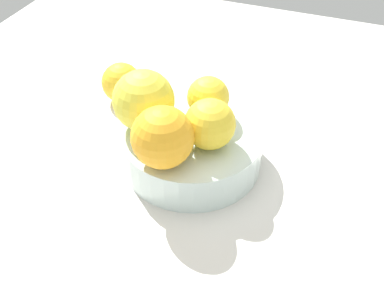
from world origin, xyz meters
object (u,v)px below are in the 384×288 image
Objects in this scene: fruit_bowl at (192,148)px; orange_in_bowl_1 at (162,137)px; orange_in_bowl_2 at (144,100)px; orange_in_bowl_0 at (210,124)px; orange_loose_0 at (122,82)px; orange_in_bowl_3 at (208,97)px.

orange_in_bowl_1 is at bearing -101.06° from fruit_bowl.
orange_in_bowl_0 is at bearing -3.77° from orange_in_bowl_2.
fruit_bowl is at bearing 78.94° from orange_in_bowl_1.
orange_in_bowl_1 is (-4.36, -5.20, 0.59)cm from orange_in_bowl_0.
orange_in_bowl_1 is 1.19× the size of orange_loose_0.
orange_in_bowl_0 reaches higher than orange_in_bowl_3.
orange_in_bowl_1 is 7.90cm from orange_in_bowl_2.
orange_in_bowl_0 reaches higher than orange_loose_0.
orange_in_bowl_0 is at bearing 50.03° from orange_in_bowl_1.
orange_in_bowl_0 is 6.82cm from orange_in_bowl_1.
orange_in_bowl_2 reaches higher than fruit_bowl.
orange_in_bowl_2 is 1.41× the size of orange_in_bowl_3.
fruit_bowl is 2.49× the size of orange_in_bowl_1.
orange_in_bowl_1 is 11.50cm from orange_in_bowl_3.
orange_in_bowl_1 reaches higher than orange_in_bowl_3.
orange_in_bowl_0 is 1.01× the size of orange_loose_0.
orange_in_bowl_2 is at bearing -143.42° from orange_in_bowl_3.
orange_loose_0 is at bearing 131.24° from orange_in_bowl_2.
orange_in_bowl_2 is 16.39cm from orange_loose_0.
orange_in_bowl_2 is at bearing 132.29° from orange_in_bowl_1.
fruit_bowl is at bearing -32.22° from orange_loose_0.
orange_in_bowl_2 is (-5.31, 5.84, 0.26)cm from orange_in_bowl_1.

